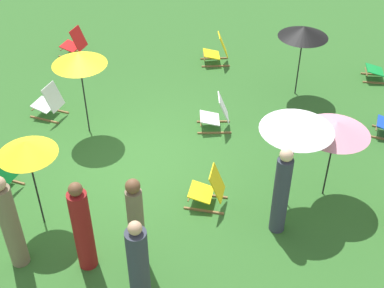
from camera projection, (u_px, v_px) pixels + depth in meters
The scene contains 18 objects.
ground_plane at pixel (135, 159), 10.94m from camera, with size 40.00×40.00×0.00m, color #2D6026.
deckchair_1 at pixel (217, 51), 14.03m from camera, with size 0.59×0.83×0.83m.
deckchair_2 at pixel (382, 67), 13.32m from camera, with size 0.50×0.78×0.83m.
deckchair_3 at pixel (0, 174), 10.01m from camera, with size 0.65×0.85×0.83m.
deckchair_6 at pixel (209, 189), 9.66m from camera, with size 0.55×0.81×0.83m.
deckchair_8 at pixel (49, 103), 12.00m from camera, with size 0.65×0.86×0.83m.
deckchair_9 at pixel (75, 44), 14.35m from camera, with size 0.64×0.85×0.83m.
deckchair_11 at pixel (217, 114), 11.62m from camera, with size 0.57×0.81×0.83m.
umbrella_0 at pixel (26, 148), 8.47m from camera, with size 1.00×1.00×1.84m.
umbrella_1 at pixel (336, 128), 9.15m from camera, with size 1.23×1.23×1.69m.
umbrella_2 at pixel (297, 124), 8.78m from camera, with size 1.28×1.28×1.96m.
umbrella_3 at pixel (304, 32), 12.00m from camera, with size 1.17×1.17×1.80m.
umbrella_4 at pixel (79, 58), 10.64m from camera, with size 1.14×1.14×1.97m.
person_0 at pixel (139, 268), 7.61m from camera, with size 0.41×0.41×1.79m.
person_1 at pixel (82, 228), 8.23m from camera, with size 0.36×0.36×1.79m.
person_2 at pixel (281, 192), 8.86m from camera, with size 0.37×0.37×1.80m.
person_3 at pixel (10, 224), 8.25m from camera, with size 0.38×0.38×1.86m.
person_4 at pixel (136, 224), 8.25m from camera, with size 0.32×0.32×1.81m.
Camera 1 is at (8.31, 2.08, 6.92)m, focal length 48.79 mm.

